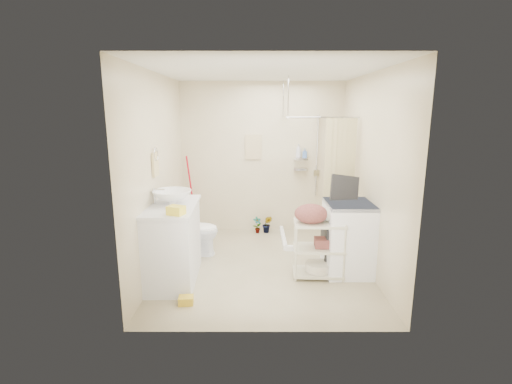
{
  "coord_description": "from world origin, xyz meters",
  "views": [
    {
      "loc": [
        -0.1,
        -4.84,
        2.12
      ],
      "look_at": [
        -0.11,
        0.25,
        0.99
      ],
      "focal_mm": 26.0,
      "sensor_mm": 36.0,
      "label": 1
    }
  ],
  "objects_px": {
    "washing_machine": "(350,238)",
    "vanity": "(172,243)",
    "laundry_rack": "(319,244)",
    "toilet": "(193,230)"
  },
  "relations": [
    {
      "from": "vanity",
      "to": "laundry_rack",
      "type": "distance_m",
      "value": 1.86
    },
    {
      "from": "laundry_rack",
      "to": "washing_machine",
      "type": "bearing_deg",
      "value": 22.88
    },
    {
      "from": "vanity",
      "to": "washing_machine",
      "type": "height_order",
      "value": "vanity"
    },
    {
      "from": "vanity",
      "to": "toilet",
      "type": "distance_m",
      "value": 0.89
    },
    {
      "from": "laundry_rack",
      "to": "toilet",
      "type": "bearing_deg",
      "value": 158.93
    },
    {
      "from": "vanity",
      "to": "laundry_rack",
      "type": "relative_size",
      "value": 1.27
    },
    {
      "from": "washing_machine",
      "to": "laundry_rack",
      "type": "height_order",
      "value": "washing_machine"
    },
    {
      "from": "washing_machine",
      "to": "vanity",
      "type": "bearing_deg",
      "value": -174.19
    },
    {
      "from": "toilet",
      "to": "laundry_rack",
      "type": "height_order",
      "value": "laundry_rack"
    },
    {
      "from": "washing_machine",
      "to": "laundry_rack",
      "type": "relative_size",
      "value": 1.08
    }
  ]
}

